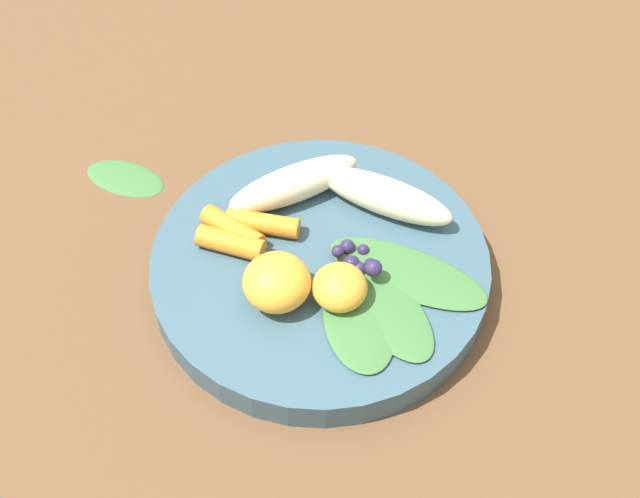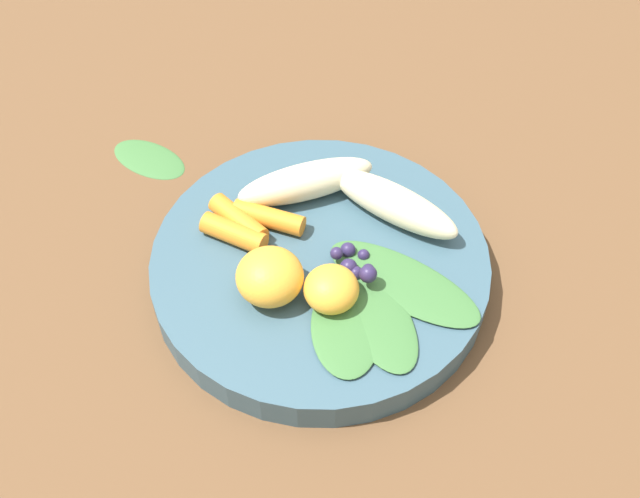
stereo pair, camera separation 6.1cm
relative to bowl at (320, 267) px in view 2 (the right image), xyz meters
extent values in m
plane|color=brown|center=(0.00, 0.00, -0.01)|extent=(2.40, 2.40, 0.00)
cylinder|color=#385666|center=(0.00, 0.00, 0.00)|extent=(0.28, 0.28, 0.03)
ellipsoid|color=beige|center=(-0.07, -0.01, 0.03)|extent=(0.06, 0.13, 0.03)
ellipsoid|color=beige|center=(-0.04, 0.07, 0.03)|extent=(0.10, 0.12, 0.03)
ellipsoid|color=#F4A833|center=(0.05, 0.01, 0.03)|extent=(0.04, 0.04, 0.03)
ellipsoid|color=#F4A833|center=(0.03, -0.04, 0.03)|extent=(0.05, 0.05, 0.04)
cylinder|color=orange|center=(-0.04, -0.04, 0.02)|extent=(0.04, 0.06, 0.02)
cylinder|color=orange|center=(-0.04, -0.07, 0.02)|extent=(0.06, 0.05, 0.02)
cylinder|color=orange|center=(-0.02, -0.07, 0.02)|extent=(0.05, 0.06, 0.02)
sphere|color=#2D234C|center=(0.00, 0.02, 0.02)|extent=(0.01, 0.01, 0.01)
sphere|color=#2D234C|center=(0.02, 0.03, 0.02)|extent=(0.01, 0.01, 0.01)
sphere|color=#2D234C|center=(0.02, 0.04, 0.02)|extent=(0.01, 0.01, 0.01)
sphere|color=#2D234C|center=(0.01, 0.04, 0.02)|extent=(0.01, 0.01, 0.01)
sphere|color=#2D234C|center=(0.02, 0.02, 0.02)|extent=(0.01, 0.01, 0.01)
sphere|color=#2D234C|center=(0.01, 0.01, 0.03)|extent=(0.01, 0.01, 0.01)
sphere|color=#2D234C|center=(0.04, 0.04, 0.03)|extent=(0.01, 0.01, 0.01)
cylinder|color=white|center=(0.04, 0.05, 0.02)|extent=(0.04, 0.04, 0.00)
ellipsoid|color=#3D7038|center=(0.07, 0.01, 0.02)|extent=(0.09, 0.06, 0.01)
ellipsoid|color=#3D7038|center=(0.06, 0.04, 0.02)|extent=(0.12, 0.08, 0.01)
ellipsoid|color=#3D7038|center=(0.03, 0.07, 0.02)|extent=(0.13, 0.14, 0.01)
ellipsoid|color=#3D7038|center=(-0.16, -0.16, -0.01)|extent=(0.08, 0.09, 0.01)
camera|label=1|loc=(0.40, -0.09, 0.53)|focal=44.63mm
camera|label=2|loc=(0.41, -0.03, 0.53)|focal=44.63mm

